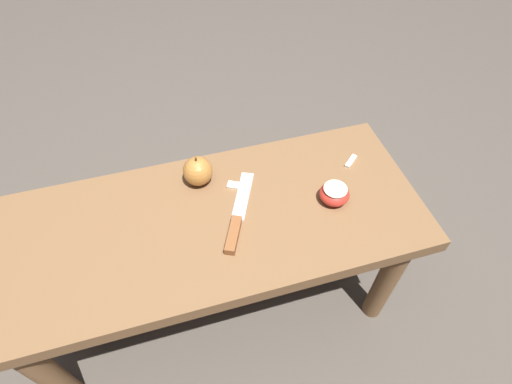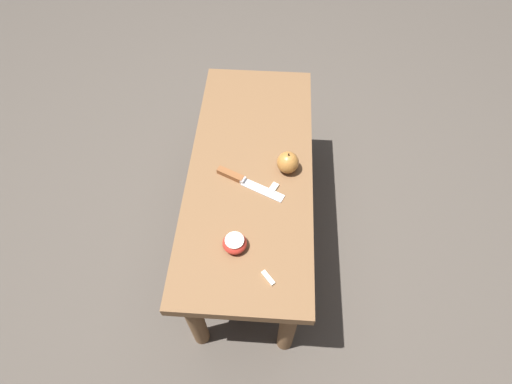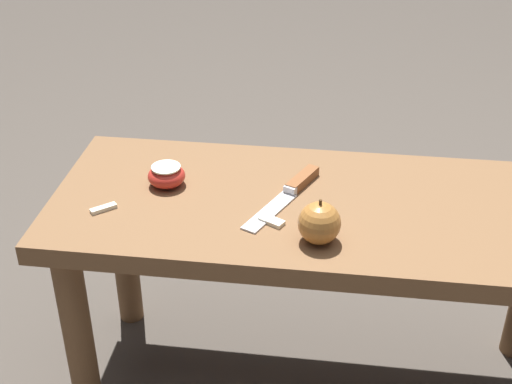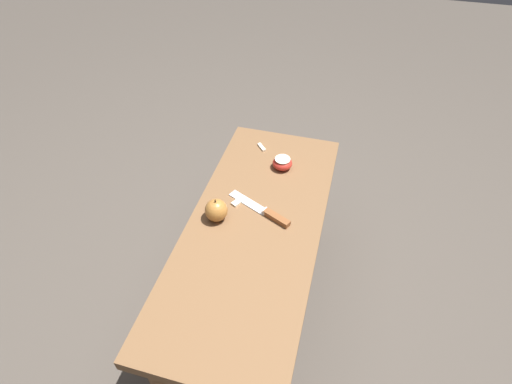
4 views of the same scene
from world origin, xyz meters
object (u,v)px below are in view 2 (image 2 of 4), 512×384
(knife, at_px, (240,179))
(apple_whole, at_px, (288,162))
(wooden_bench, at_px, (251,181))
(apple_cut, at_px, (235,243))

(knife, distance_m, apple_whole, 0.18)
(wooden_bench, relative_size, apple_whole, 12.25)
(wooden_bench, xyz_separation_m, apple_whole, (0.00, -0.13, 0.12))
(wooden_bench, bearing_deg, knife, 152.08)
(knife, distance_m, apple_cut, 0.25)
(wooden_bench, distance_m, apple_whole, 0.18)
(apple_whole, bearing_deg, wooden_bench, 90.42)
(wooden_bench, height_order, knife, knife)
(apple_whole, height_order, apple_cut, apple_whole)
(wooden_bench, distance_m, apple_cut, 0.33)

